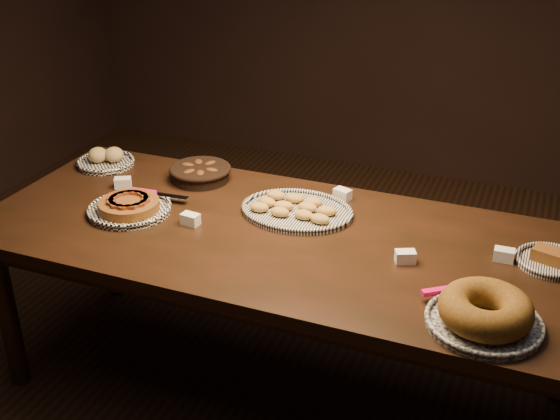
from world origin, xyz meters
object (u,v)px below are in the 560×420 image
at_px(apple_tart_plate, 130,207).
at_px(bundt_cake_plate, 485,313).
at_px(madeleine_platter, 296,209).
at_px(buffet_table, 285,251).

height_order(apple_tart_plate, bundt_cake_plate, bundt_cake_plate).
bearing_deg(apple_tart_plate, madeleine_platter, 35.20).
bearing_deg(bundt_cake_plate, buffet_table, 168.33).
bearing_deg(apple_tart_plate, buffet_table, 19.97).
height_order(buffet_table, madeleine_platter, madeleine_platter).
bearing_deg(madeleine_platter, apple_tart_plate, -179.63).
relative_size(madeleine_platter, bundt_cake_plate, 1.10).
bearing_deg(madeleine_platter, bundt_cake_plate, -52.32).
relative_size(apple_tart_plate, bundt_cake_plate, 0.85).
relative_size(buffet_table, madeleine_platter, 5.31).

